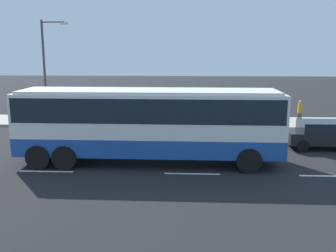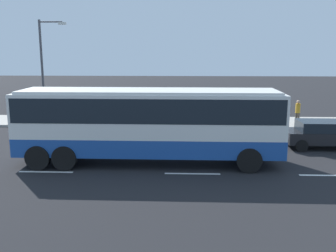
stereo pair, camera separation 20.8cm
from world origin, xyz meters
TOP-DOWN VIEW (x-y plane):
  - ground_plane at (0.00, 0.00)m, footprint 120.00×120.00m
  - sidewalk_curb at (0.00, 9.34)m, footprint 80.00×4.00m
  - lane_centreline at (0.19, -2.28)m, footprint 35.02×0.16m
  - coach_bus at (-0.31, -0.79)m, footprint 12.14×2.77m
  - car_black_sedan at (8.94, 2.44)m, footprint 4.35×2.02m
  - pedestrian_near_curb at (9.14, 8.06)m, footprint 0.32×0.32m
  - pedestrian_at_crossing at (-1.74, 8.26)m, footprint 0.32×0.32m
  - street_lamp at (-8.23, 8.02)m, footprint 1.89×0.24m

SIDE VIEW (x-z plane):
  - ground_plane at x=0.00m, z-range 0.00..0.00m
  - lane_centreline at x=0.19m, z-range 0.00..0.01m
  - sidewalk_curb at x=0.00m, z-range 0.00..0.15m
  - car_black_sedan at x=8.94m, z-range 0.05..1.53m
  - pedestrian_near_curb at x=9.14m, z-range 0.29..2.01m
  - pedestrian_at_crossing at x=-1.74m, z-range 0.29..2.05m
  - coach_bus at x=-0.31m, z-range 0.42..3.89m
  - street_lamp at x=-8.23m, z-range 0.69..7.78m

